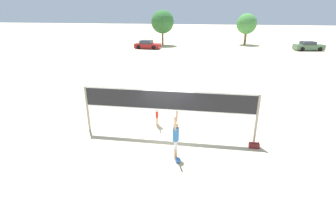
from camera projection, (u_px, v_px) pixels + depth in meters
ground_plane at (168, 137)px, 13.46m from camera, size 200.00×200.00×0.00m
volleyball_net at (168, 104)px, 12.80m from camera, size 8.63×0.12×2.49m
player_spiker at (176, 135)px, 11.18m from camera, size 0.28×0.70×2.10m
player_blocker at (157, 107)px, 14.42m from camera, size 0.28×0.70×2.08m
volleyball at (178, 160)px, 11.18m from camera, size 0.23×0.23×0.23m
gear_bag at (254, 145)px, 12.36m from camera, size 0.48×0.26×0.24m
parked_car_near at (309, 46)px, 40.57m from camera, size 4.56×2.45×1.39m
parked_car_mid at (147, 45)px, 42.41m from camera, size 4.23×2.21×1.33m
tree_left_cluster at (247, 24)px, 46.10m from camera, size 3.50×3.50×5.33m
tree_right_cluster at (163, 22)px, 45.18m from camera, size 3.92×3.92×5.91m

